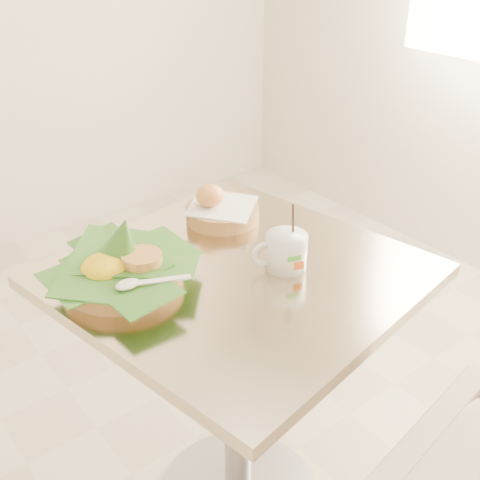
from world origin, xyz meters
TOP-DOWN VIEW (x-y plane):
  - cafe_table at (0.20, -0.03)m, footprint 0.81×0.81m
  - rice_basket at (-0.02, 0.08)m, footprint 0.31×0.31m
  - bread_basket at (0.31, 0.19)m, footprint 0.22×0.22m
  - coffee_mug at (0.29, -0.08)m, footprint 0.12×0.10m

SIDE VIEW (x-z plane):
  - cafe_table at x=0.20m, z-range 0.15..0.90m
  - bread_basket at x=0.31m, z-range 0.73..0.83m
  - coffee_mug at x=0.29m, z-range 0.71..0.87m
  - rice_basket at x=-0.02m, z-range 0.71..0.87m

